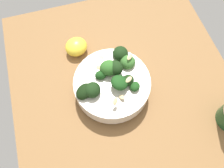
# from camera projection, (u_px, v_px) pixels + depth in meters

# --- Properties ---
(ground_plane) EXTENTS (0.57, 0.57, 0.04)m
(ground_plane) POSITION_uv_depth(u_px,v_px,m) (120.00, 79.00, 0.64)
(ground_plane) COLOR brown
(bowl_of_broccoli) EXTENTS (0.18, 0.19, 0.10)m
(bowl_of_broccoli) POSITION_uv_depth(u_px,v_px,m) (112.00, 83.00, 0.56)
(bowl_of_broccoli) COLOR silver
(bowl_of_broccoli) RESTS_ON ground_plane
(lemon_wedge) EXTENTS (0.07, 0.07, 0.04)m
(lemon_wedge) POSITION_uv_depth(u_px,v_px,m) (76.00, 47.00, 0.63)
(lemon_wedge) COLOR yellow
(lemon_wedge) RESTS_ON ground_plane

